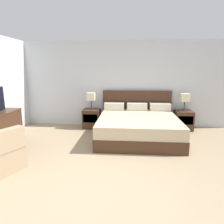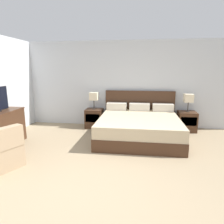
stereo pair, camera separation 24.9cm
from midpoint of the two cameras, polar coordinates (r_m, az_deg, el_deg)
ground_plane at (r=3.06m, az=-2.60°, el=-21.66°), size 10.32×10.32×0.00m
wall_back at (r=6.00m, az=3.34°, el=7.88°), size 6.72×0.06×2.51m
bed at (r=5.10m, az=9.10°, el=-3.95°), size 2.02×2.10×1.08m
nightstand_left at (r=5.94m, az=-3.90°, el=-1.78°), size 0.49×0.46×0.55m
nightstand_right at (r=6.00m, az=21.70°, el=-2.49°), size 0.49×0.46×0.55m
table_lamp_left at (r=5.82m, az=-3.99°, el=4.41°), size 0.23×0.23×0.49m
table_lamp_right at (r=5.88m, az=22.19°, el=3.61°), size 0.23×0.23×0.49m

